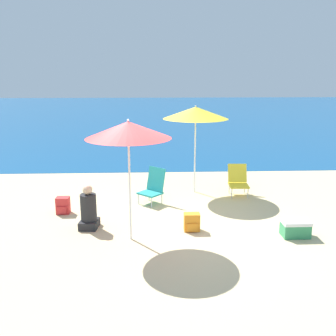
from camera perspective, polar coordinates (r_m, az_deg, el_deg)
The scene contains 10 objects.
ground_plane at distance 7.38m, azimuth -0.68°, elevation -9.70°, with size 60.00×60.00×0.00m, color #D1BA89.
sea_water at distance 31.48m, azimuth -2.12°, elevation 8.57°, with size 60.00×40.00×0.01m.
beach_umbrella_red at distance 6.53m, azimuth -6.07°, elevation 5.76°, with size 1.51×1.51×2.23m.
beach_umbrella_yellow at distance 9.41m, azimuth 4.23°, elevation 8.38°, with size 1.63×1.63×2.24m.
beach_chair_teal at distance 8.86m, azimuth -2.24°, elevation -2.69°, with size 0.70×0.70×0.84m.
beach_chair_yellow at distance 9.64m, azimuth 10.61°, elevation -1.76°, with size 0.50×0.62×0.76m.
person_seated_near at distance 7.59m, azimuth -12.00°, elevation -6.34°, with size 0.39×0.45×0.89m.
backpack_red at distance 8.56m, azimuth -15.71°, elevation -5.52°, with size 0.28×0.24×0.37m.
backpack_orange at distance 7.38m, azimuth 3.65°, elevation -8.26°, with size 0.31×0.22×0.35m.
cooler_box at distance 7.52m, azimuth 18.83°, elevation -8.69°, with size 0.52×0.33×0.32m.
Camera 1 is at (-0.21, -6.75, 2.96)m, focal length 40.00 mm.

